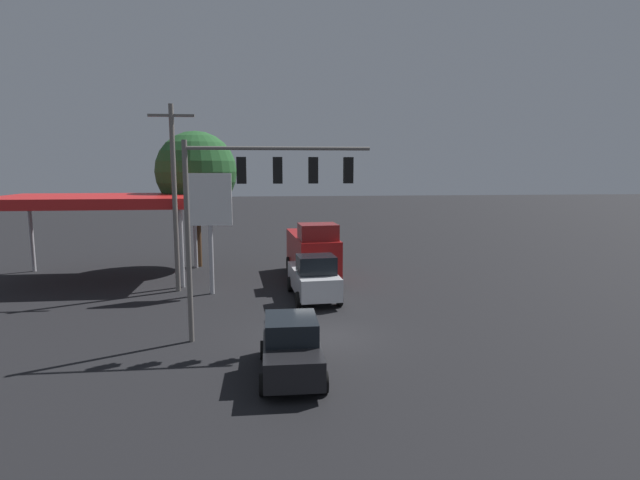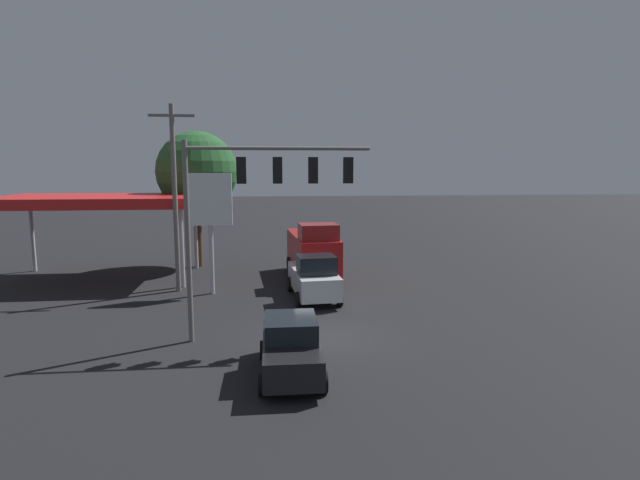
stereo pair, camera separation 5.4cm
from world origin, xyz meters
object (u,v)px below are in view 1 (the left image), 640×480
traffic_signal_assembly (259,190)px  utility_pole (174,194)px  street_tree (196,172)px  delivery_truck (312,251)px  sedan_waiting (291,346)px  price_sign (210,206)px  pickup_parked (314,278)px

traffic_signal_assembly → utility_pole: bearing=-60.8°
traffic_signal_assembly → street_tree: (4.37, -15.17, 0.58)m
street_tree → traffic_signal_assembly: bearing=106.1°
delivery_truck → sedan_waiting: delivery_truck is taller
sedan_waiting → utility_pole: bearing=-154.5°
utility_pole → sedan_waiting: (-5.63, 11.86, -4.35)m
sedan_waiting → street_tree: 20.27m
price_sign → pickup_parked: size_ratio=1.20×
price_sign → pickup_parked: (-5.33, 1.65, -3.61)m
pickup_parked → delivery_truck: (-0.37, -4.74, 0.58)m
price_sign → sedan_waiting: size_ratio=1.46×
utility_pole → delivery_truck: 8.73m
utility_pole → pickup_parked: 8.73m
delivery_truck → street_tree: 9.90m
traffic_signal_assembly → sedan_waiting: traffic_signal_assembly is taller
traffic_signal_assembly → delivery_truck: traffic_signal_assembly is taller
traffic_signal_assembly → delivery_truck: (-2.99, -10.55, -4.17)m
delivery_truck → street_tree: (7.36, -4.62, 4.75)m
street_tree → price_sign: bearing=102.2°
traffic_signal_assembly → pickup_parked: traffic_signal_assembly is taller
utility_pole → delivery_truck: utility_pole is taller
delivery_truck → price_sign: bearing=-66.0°
traffic_signal_assembly → street_tree: bearing=-73.9°
price_sign → street_tree: street_tree is taller
street_tree → sedan_waiting: bearing=106.0°
traffic_signal_assembly → pickup_parked: (-2.62, -5.81, -4.75)m
traffic_signal_assembly → delivery_truck: 11.73m
utility_pole → pickup_parked: (-7.25, 2.47, -4.19)m
pickup_parked → traffic_signal_assembly: bearing=-28.8°
price_sign → sedan_waiting: (-3.71, 11.05, -3.77)m
utility_pole → street_tree: utility_pole is taller
traffic_signal_assembly → sedan_waiting: size_ratio=1.76×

